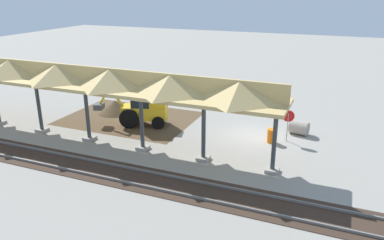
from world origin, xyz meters
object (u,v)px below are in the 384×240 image
traffic_barrel (272,136)px  concrete_pipe (299,128)px  stop_sign (288,119)px  backhoe (143,108)px

traffic_barrel → concrete_pipe: bearing=-124.0°
stop_sign → traffic_barrel: 1.48m
backhoe → traffic_barrel: 9.24m
stop_sign → concrete_pipe: 1.93m
backhoe → concrete_pipe: size_ratio=3.94×
stop_sign → traffic_barrel: size_ratio=2.31×
stop_sign → traffic_barrel: bearing=35.6°
backhoe → concrete_pipe: 10.95m
backhoe → traffic_barrel: backhoe is taller
concrete_pipe → traffic_barrel: size_ratio=1.50×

